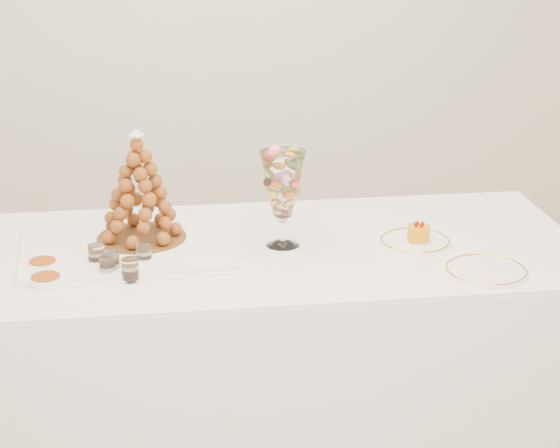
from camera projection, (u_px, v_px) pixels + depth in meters
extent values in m
cube|color=silver|center=(218.00, 3.00, 4.46)|extent=(4.50, 0.04, 2.80)
cube|color=white|center=(237.00, 368.00, 3.12)|extent=(2.24, 0.91, 0.84)
cube|color=white|center=(235.00, 250.00, 2.97)|extent=(2.22, 0.90, 0.01)
cube|color=white|center=(126.00, 248.00, 2.95)|extent=(0.68, 0.54, 0.02)
cylinder|color=white|center=(283.00, 242.00, 3.00)|extent=(0.11, 0.11, 0.02)
cylinder|color=white|center=(283.00, 229.00, 2.98)|extent=(0.02, 0.02, 0.08)
sphere|color=white|center=(283.00, 218.00, 2.97)|extent=(0.04, 0.04, 0.04)
cylinder|color=white|center=(415.00, 242.00, 3.01)|extent=(0.23, 0.23, 0.01)
cylinder|color=white|center=(486.00, 271.00, 2.79)|extent=(0.25, 0.25, 0.01)
cylinder|color=white|center=(96.00, 256.00, 2.82)|extent=(0.05, 0.05, 0.07)
cylinder|color=white|center=(112.00, 263.00, 2.77)|extent=(0.06, 0.06, 0.07)
cylinder|color=white|center=(144.00, 255.00, 2.84)|extent=(0.06, 0.06, 0.06)
cylinder|color=white|center=(107.00, 267.00, 2.75)|extent=(0.05, 0.05, 0.06)
cylinder|color=white|center=(130.00, 270.00, 2.72)|extent=(0.06, 0.06, 0.07)
cylinder|color=white|center=(43.00, 266.00, 2.80)|extent=(0.09, 0.09, 0.03)
cylinder|color=white|center=(46.00, 281.00, 2.69)|extent=(0.09, 0.09, 0.03)
cylinder|color=brown|center=(142.00, 237.00, 3.00)|extent=(0.29, 0.29, 0.01)
cone|color=brown|center=(139.00, 186.00, 2.94)|extent=(0.30, 0.30, 0.34)
sphere|color=white|center=(136.00, 136.00, 2.88)|extent=(0.03, 0.03, 0.03)
cylinder|color=orange|center=(419.00, 233.00, 3.00)|extent=(0.07, 0.07, 0.05)
sphere|color=#950509|center=(422.00, 223.00, 3.00)|extent=(0.01, 0.01, 0.01)
sphere|color=#950509|center=(417.00, 223.00, 3.00)|extent=(0.01, 0.01, 0.01)
sphere|color=#950509|center=(416.00, 225.00, 2.99)|extent=(0.01, 0.01, 0.01)
sphere|color=#950509|center=(421.00, 225.00, 2.98)|extent=(0.01, 0.01, 0.01)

